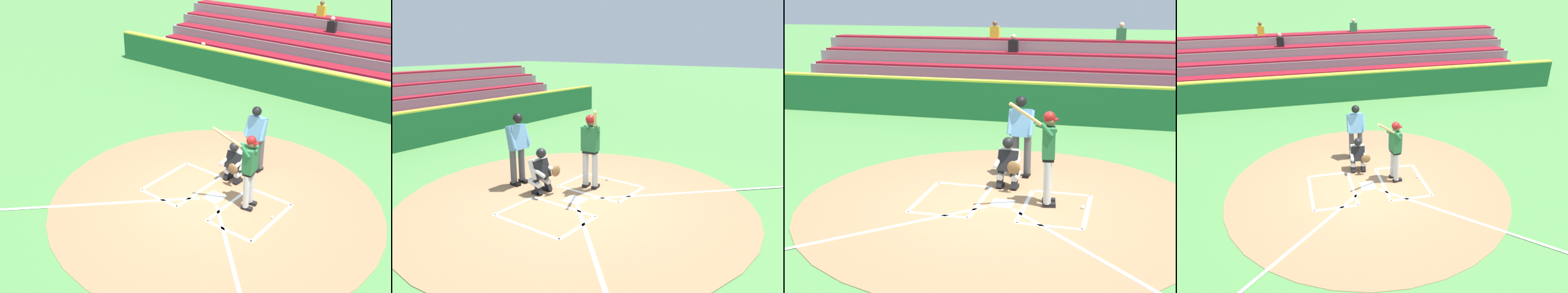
{
  "view_description": "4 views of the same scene",
  "coord_description": "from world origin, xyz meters",
  "views": [
    {
      "loc": [
        -5.53,
        7.6,
        6.13
      ],
      "look_at": [
        0.56,
        0.06,
        1.26
      ],
      "focal_mm": 41.45,
      "sensor_mm": 36.0,
      "label": 1
    },
    {
      "loc": [
        6.44,
        5.02,
        3.47
      ],
      "look_at": [
        -0.53,
        -0.02,
        1.18
      ],
      "focal_mm": 34.85,
      "sensor_mm": 36.0,
      "label": 2
    },
    {
      "loc": [
        -2.3,
        10.34,
        4.01
      ],
      "look_at": [
        0.41,
        0.17,
        1.19
      ],
      "focal_mm": 52.55,
      "sensor_mm": 36.0,
      "label": 3
    },
    {
      "loc": [
        2.04,
        9.47,
        6.07
      ],
      "look_at": [
        -0.14,
        -0.02,
        1.27
      ],
      "focal_mm": 35.91,
      "sensor_mm": 36.0,
      "label": 4
    }
  ],
  "objects": [
    {
      "name": "backstop_wall",
      "position": [
        0.0,
        -7.5,
        0.65
      ],
      "size": [
        22.0,
        0.36,
        1.31
      ],
      "color": "#1E6033",
      "rests_on": "ground"
    },
    {
      "name": "bleacher_stand",
      "position": [
        0.0,
        -10.77,
        0.85
      ],
      "size": [
        20.0,
        4.25,
        3.0
      ],
      "color": "gray",
      "rests_on": "ground"
    },
    {
      "name": "batter",
      "position": [
        -0.84,
        -0.17,
        1.1
      ],
      "size": [
        0.87,
        0.83,
        2.13
      ],
      "color": "#BCBCBC",
      "rests_on": "ground"
    },
    {
      "name": "plate_umpire",
      "position": [
        -0.0,
        -1.83,
        1.08
      ],
      "size": [
        0.59,
        0.43,
        1.86
      ],
      "color": "#4C4C51",
      "rests_on": "ground"
    },
    {
      "name": "baseball",
      "position": [
        -1.55,
        -0.13,
        0.04
      ],
      "size": [
        0.07,
        0.07,
        0.07
      ],
      "primitive_type": "sphere",
      "color": "white",
      "rests_on": "ground"
    },
    {
      "name": "dirt_circle",
      "position": [
        0.0,
        0.0,
        0.01
      ],
      "size": [
        8.0,
        8.0,
        0.01
      ],
      "primitive_type": "cylinder",
      "color": "#99704C",
      "rests_on": "ground"
    },
    {
      "name": "catcher",
      "position": [
        0.09,
        -0.95,
        0.59
      ],
      "size": [
        0.59,
        0.63,
        1.13
      ],
      "color": "black",
      "rests_on": "ground"
    },
    {
      "name": "home_plate_and_chalk",
      "position": [
        0.0,
        0.88,
        0.01
      ],
      "size": [
        7.93,
        4.91,
        0.01
      ],
      "color": "white",
      "rests_on": "dirt_circle"
    },
    {
      "name": "ground_plane",
      "position": [
        0.0,
        0.0,
        0.0
      ],
      "size": [
        120.0,
        120.0,
        0.0
      ],
      "primitive_type": "plane",
      "color": "#4C8442"
    }
  ]
}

